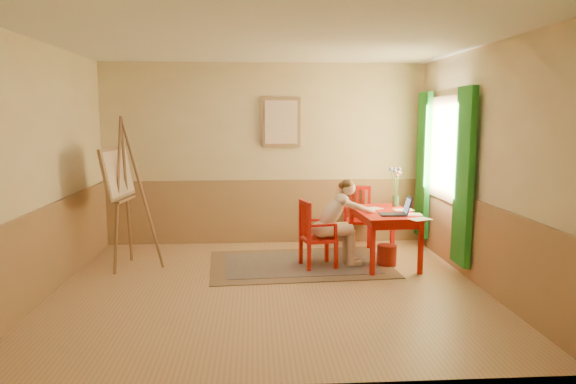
{
  "coord_description": "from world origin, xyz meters",
  "views": [
    {
      "loc": [
        -0.16,
        -5.88,
        1.98
      ],
      "look_at": [
        0.25,
        0.55,
        1.05
      ],
      "focal_mm": 32.54,
      "sensor_mm": 36.0,
      "label": 1
    }
  ],
  "objects": [
    {
      "name": "easel",
      "position": [
        -1.91,
        0.97,
        1.18
      ],
      "size": [
        0.7,
        0.89,
        2.0
      ],
      "color": "brown",
      "rests_on": "room"
    },
    {
      "name": "papers",
      "position": [
        1.77,
        0.8,
        0.72
      ],
      "size": [
        0.74,
        1.06,
        0.0
      ],
      "color": "white",
      "rests_on": "table"
    },
    {
      "name": "laptop",
      "position": [
        1.68,
        0.66,
        0.77
      ],
      "size": [
        0.41,
        0.26,
        0.24
      ],
      "color": "#1E2338",
      "rests_on": "table"
    },
    {
      "name": "chair_back",
      "position": [
        1.42,
        1.99,
        0.45
      ],
      "size": [
        0.48,
        0.49,
        0.91
      ],
      "color": "red",
      "rests_on": "room"
    },
    {
      "name": "rug",
      "position": [
        0.43,
        0.94,
        0.01
      ],
      "size": [
        2.5,
        1.75,
        0.02
      ],
      "color": "#8C7251",
      "rests_on": "room"
    },
    {
      "name": "wastebasket",
      "position": [
        1.6,
        0.83,
        0.14
      ],
      "size": [
        0.31,
        0.31,
        0.28
      ],
      "primitive_type": "cylinder",
      "rotation": [
        0.0,
        0.0,
        0.22
      ],
      "color": "maroon",
      "rests_on": "room"
    },
    {
      "name": "chair_left",
      "position": [
        0.62,
        0.77,
        0.45
      ],
      "size": [
        0.49,
        0.48,
        0.9
      ],
      "color": "red",
      "rests_on": "room"
    },
    {
      "name": "wainscot",
      "position": [
        0.0,
        0.8,
        0.5
      ],
      "size": [
        5.0,
        4.5,
        1.0
      ],
      "color": "#99734C",
      "rests_on": "room"
    },
    {
      "name": "table",
      "position": [
        1.58,
        0.94,
        0.63
      ],
      "size": [
        0.79,
        1.24,
        0.72
      ],
      "color": "red",
      "rests_on": "room"
    },
    {
      "name": "window",
      "position": [
        2.42,
        1.1,
        1.35
      ],
      "size": [
        0.12,
        2.01,
        2.2
      ],
      "color": "white",
      "rests_on": "room"
    },
    {
      "name": "room",
      "position": [
        0.0,
        0.0,
        1.4
      ],
      "size": [
        5.04,
        4.54,
        2.84
      ],
      "color": "tan",
      "rests_on": "ground"
    },
    {
      "name": "wall_portrait",
      "position": [
        0.25,
        2.2,
        1.9
      ],
      "size": [
        0.6,
        0.05,
        0.76
      ],
      "color": "olive",
      "rests_on": "room"
    },
    {
      "name": "figure",
      "position": [
        0.92,
        0.83,
        0.64
      ],
      "size": [
        0.9,
        0.48,
        1.17
      ],
      "color": "beige",
      "rests_on": "room"
    },
    {
      "name": "vase",
      "position": [
        1.83,
        1.32,
        0.98
      ],
      "size": [
        0.18,
        0.28,
        0.57
      ],
      "color": "#3F724C",
      "rests_on": "table"
    }
  ]
}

